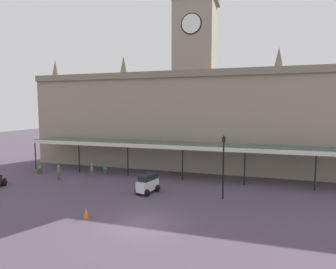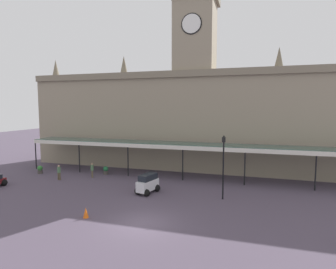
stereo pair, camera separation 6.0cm
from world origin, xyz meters
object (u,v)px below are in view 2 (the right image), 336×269
at_px(traffic_cone, 86,213).
at_px(planter_near_kerb, 40,170).
at_px(pedestrian_near_entrance, 92,170).
at_px(victorian_lamppost, 223,160).
at_px(planter_forecourt_centre, 106,170).
at_px(car_white_van, 148,184).
at_px(pedestrian_beside_cars, 59,172).

distance_m(traffic_cone, planter_near_kerb, 16.26).
relative_size(pedestrian_near_entrance, victorian_lamppost, 0.30).
relative_size(pedestrian_near_entrance, planter_forecourt_centre, 1.74).
bearing_deg(pedestrian_near_entrance, car_white_van, -23.30).
bearing_deg(victorian_lamppost, traffic_cone, -142.68).
bearing_deg(pedestrian_near_entrance, victorian_lamppost, -12.33).
xyz_separation_m(pedestrian_near_entrance, pedestrian_beside_cars, (-2.88, -1.99, 0.00)).
bearing_deg(victorian_lamppost, pedestrian_beside_cars, 175.94).
bearing_deg(victorian_lamppost, planter_near_kerb, 172.01).
xyz_separation_m(car_white_van, pedestrian_near_entrance, (-8.02, 3.45, 0.10)).
bearing_deg(traffic_cone, car_white_van, 71.80).
bearing_deg(traffic_cone, planter_near_kerb, 142.23).
bearing_deg(traffic_cone, victorian_lamppost, 37.32).
xyz_separation_m(car_white_van, planter_near_kerb, (-15.05, 3.28, -0.32)).
bearing_deg(pedestrian_beside_cars, planter_near_kerb, 156.39).
distance_m(victorian_lamppost, planter_forecourt_centre, 15.30).
xyz_separation_m(pedestrian_near_entrance, traffic_cone, (5.82, -10.14, -0.54)).
height_order(planter_forecourt_centre, planter_near_kerb, same).
distance_m(car_white_van, pedestrian_beside_cars, 11.00).
bearing_deg(traffic_cone, pedestrian_near_entrance, 119.88).
height_order(pedestrian_beside_cars, traffic_cone, pedestrian_beside_cars).
height_order(car_white_van, pedestrian_near_entrance, car_white_van).
bearing_deg(car_white_van, planter_near_kerb, 167.71).
distance_m(pedestrian_near_entrance, victorian_lamppost, 15.41).
bearing_deg(pedestrian_beside_cars, pedestrian_near_entrance, 34.58).
relative_size(planter_forecourt_centre, planter_near_kerb, 1.00).
bearing_deg(pedestrian_beside_cars, traffic_cone, -43.10).
relative_size(pedestrian_near_entrance, pedestrian_beside_cars, 1.00).
bearing_deg(pedestrian_near_entrance, traffic_cone, -60.12).
bearing_deg(victorian_lamppost, pedestrian_near_entrance, 167.67).
relative_size(car_white_van, pedestrian_beside_cars, 1.54).
distance_m(car_white_van, planter_near_kerb, 15.41).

